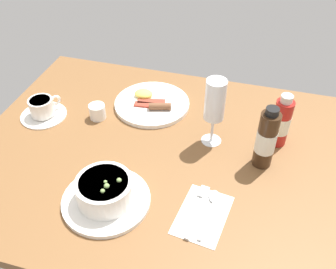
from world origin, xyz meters
The scene contains 9 objects.
ground_plane centered at (0.00, 0.00, -1.50)cm, with size 110.00×84.00×3.00cm, color brown.
porridge_bowl centered at (-8.97, -20.65, 3.51)cm, with size 21.78×21.78×8.17cm.
cutlery_setting centered at (14.76, -17.57, 0.28)cm, with size 13.13×17.49×0.90cm.
coffee_cup centered at (-41.54, 6.17, 2.63)cm, with size 14.26×14.26×6.15cm.
creamer_jug centered at (-24.82, 9.99, 2.41)cm, with size 5.98×5.03×5.29cm.
wine_glass centered at (11.54, 8.87, 13.65)cm, with size 5.85×5.85×20.58cm.
sauce_bottle_brown centered at (26.43, 3.58, 8.57)cm, with size 5.29×5.29×18.58cm.
sauce_bottle_red centered at (29.91, 13.44, 7.43)cm, with size 5.11×5.11×16.39cm.
breakfast_plate centered at (-10.45, 20.61, 0.92)cm, with size 24.26×24.26×3.70cm.
Camera 1 is at (22.09, -74.49, 73.82)cm, focal length 40.66 mm.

